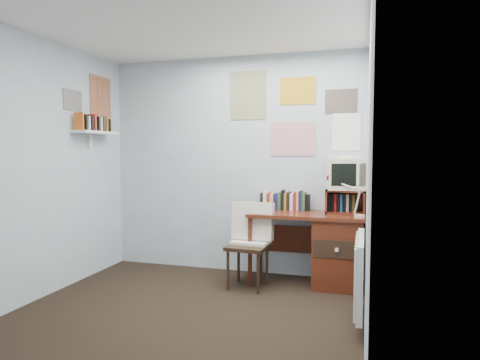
{
  "coord_description": "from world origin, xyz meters",
  "views": [
    {
      "loc": [
        1.48,
        -3.02,
        1.42
      ],
      "look_at": [
        0.32,
        0.92,
        1.14
      ],
      "focal_mm": 32.0,
      "sensor_mm": 36.0,
      "label": 1
    }
  ],
  "objects_px": {
    "desk": "(333,248)",
    "desk_chair": "(248,247)",
    "desk_lamp": "(360,199)",
    "radiator": "(360,273)",
    "wall_shelf": "(96,133)",
    "tv_riser": "(345,201)",
    "crt_tv": "(346,173)"
  },
  "relations": [
    {
      "from": "crt_tv",
      "to": "radiator",
      "type": "height_order",
      "value": "crt_tv"
    },
    {
      "from": "desk",
      "to": "wall_shelf",
      "type": "bearing_deg",
      "value": -171.6
    },
    {
      "from": "tv_riser",
      "to": "crt_tv",
      "type": "bearing_deg",
      "value": 101.21
    },
    {
      "from": "desk",
      "to": "radiator",
      "type": "height_order",
      "value": "desk"
    },
    {
      "from": "tv_riser",
      "to": "wall_shelf",
      "type": "relative_size",
      "value": 0.65
    },
    {
      "from": "radiator",
      "to": "wall_shelf",
      "type": "height_order",
      "value": "wall_shelf"
    },
    {
      "from": "tv_riser",
      "to": "radiator",
      "type": "height_order",
      "value": "tv_riser"
    },
    {
      "from": "radiator",
      "to": "wall_shelf",
      "type": "bearing_deg",
      "value": 169.11
    },
    {
      "from": "crt_tv",
      "to": "desk_chair",
      "type": "bearing_deg",
      "value": -166.21
    },
    {
      "from": "desk_chair",
      "to": "radiator",
      "type": "height_order",
      "value": "desk_chair"
    },
    {
      "from": "desk_chair",
      "to": "crt_tv",
      "type": "bearing_deg",
      "value": 28.9
    },
    {
      "from": "desk_lamp",
      "to": "tv_riser",
      "type": "relative_size",
      "value": 0.94
    },
    {
      "from": "desk_chair",
      "to": "tv_riser",
      "type": "bearing_deg",
      "value": 27.81
    },
    {
      "from": "desk_lamp",
      "to": "wall_shelf",
      "type": "bearing_deg",
      "value": -173.77
    },
    {
      "from": "crt_tv",
      "to": "radiator",
      "type": "bearing_deg",
      "value": -91.48
    },
    {
      "from": "desk",
      "to": "desk_chair",
      "type": "relative_size",
      "value": 1.41
    },
    {
      "from": "wall_shelf",
      "to": "crt_tv",
      "type": "bearing_deg",
      "value": 10.75
    },
    {
      "from": "tv_riser",
      "to": "wall_shelf",
      "type": "distance_m",
      "value": 2.83
    },
    {
      "from": "desk",
      "to": "radiator",
      "type": "relative_size",
      "value": 1.5
    },
    {
      "from": "radiator",
      "to": "wall_shelf",
      "type": "distance_m",
      "value": 3.15
    },
    {
      "from": "desk_lamp",
      "to": "radiator",
      "type": "relative_size",
      "value": 0.47
    },
    {
      "from": "desk_chair",
      "to": "desk_lamp",
      "type": "relative_size",
      "value": 2.27
    },
    {
      "from": "crt_tv",
      "to": "wall_shelf",
      "type": "distance_m",
      "value": 2.77
    },
    {
      "from": "desk_chair",
      "to": "wall_shelf",
      "type": "bearing_deg",
      "value": -173.21
    },
    {
      "from": "desk",
      "to": "desk_lamp",
      "type": "height_order",
      "value": "desk_lamp"
    },
    {
      "from": "desk",
      "to": "desk_chair",
      "type": "bearing_deg",
      "value": -159.99
    },
    {
      "from": "desk_chair",
      "to": "radiator",
      "type": "distance_m",
      "value": 1.29
    },
    {
      "from": "desk_chair",
      "to": "desk_lamp",
      "type": "distance_m",
      "value": 1.23
    },
    {
      "from": "desk_chair",
      "to": "wall_shelf",
      "type": "distance_m",
      "value": 2.11
    },
    {
      "from": "desk_lamp",
      "to": "wall_shelf",
      "type": "relative_size",
      "value": 0.61
    },
    {
      "from": "desk",
      "to": "radiator",
      "type": "xyz_separation_m",
      "value": [
        0.29,
        -0.93,
        0.01
      ]
    },
    {
      "from": "desk_lamp",
      "to": "desk",
      "type": "bearing_deg",
      "value": 151.11
    }
  ]
}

